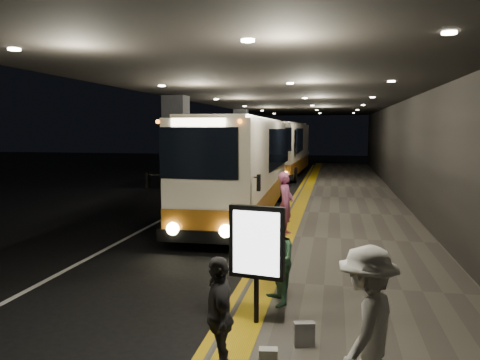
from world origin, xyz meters
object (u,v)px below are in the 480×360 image
(passenger_waiting_grey, at_px, (219,316))
(bag_polka, at_px, (304,334))
(passenger_waiting_white, at_px, (367,326))
(bag_plain, at_px, (268,360))
(info_sign, at_px, (256,245))
(passenger_boarding, at_px, (286,203))
(coach_main, at_px, (242,171))
(stanchion_post, at_px, (274,234))
(coach_second, at_px, (284,152))
(passenger_waiting_green, at_px, (276,261))

(passenger_waiting_grey, xyz_separation_m, bag_polka, (0.99, 0.98, -0.58))
(passenger_waiting_white, bearing_deg, passenger_waiting_grey, -78.71)
(bag_plain, height_order, info_sign, info_sign)
(passenger_boarding, xyz_separation_m, passenger_waiting_white, (1.75, -8.23, -0.01))
(coach_main, relative_size, bag_polka, 32.20)
(passenger_boarding, relative_size, info_sign, 0.97)
(passenger_waiting_white, relative_size, bag_polka, 5.16)
(coach_main, xyz_separation_m, bag_plain, (2.53, -11.01, -1.37))
(stanchion_post, bearing_deg, passenger_boarding, 88.71)
(info_sign, relative_size, stanchion_post, 1.81)
(bag_plain, relative_size, info_sign, 0.16)
(passenger_waiting_grey, height_order, info_sign, info_sign)
(coach_second, xyz_separation_m, bag_plain, (2.58, -25.78, -1.39))
(coach_second, relative_size, passenger_waiting_grey, 7.40)
(passenger_waiting_white, height_order, bag_plain, passenger_waiting_white)
(coach_second, xyz_separation_m, passenger_waiting_green, (2.39, -23.50, -0.75))
(passenger_waiting_white, bearing_deg, bag_polka, -128.56)
(coach_main, relative_size, passenger_waiting_grey, 7.41)
(passenger_waiting_white, xyz_separation_m, stanchion_post, (-1.80, 6.01, -0.38))
(bag_polka, relative_size, stanchion_post, 0.34)
(passenger_boarding, bearing_deg, coach_second, 19.40)
(coach_main, bearing_deg, info_sign, -79.02)
(passenger_waiting_green, distance_m, passenger_waiting_white, 3.08)
(info_sign, xyz_separation_m, stanchion_post, (-0.25, 4.10, -0.75))
(passenger_waiting_white, relative_size, bag_plain, 6.07)
(passenger_waiting_green, relative_size, passenger_waiting_grey, 1.03)
(coach_main, xyz_separation_m, passenger_boarding, (1.94, -3.26, -0.61))
(coach_main, relative_size, passenger_waiting_white, 6.24)
(bag_polka, distance_m, stanchion_post, 4.87)
(passenger_waiting_green, relative_size, bag_plain, 5.26)
(coach_second, distance_m, bag_plain, 25.95)
(passenger_waiting_green, height_order, info_sign, info_sign)
(passenger_waiting_white, distance_m, passenger_waiting_grey, 1.78)
(passenger_waiting_grey, distance_m, info_sign, 1.71)
(stanchion_post, bearing_deg, coach_main, 109.01)
(passenger_waiting_green, distance_m, stanchion_post, 3.28)
(info_sign, bearing_deg, passenger_waiting_grey, -87.26)
(passenger_boarding, bearing_deg, bag_polka, -158.80)
(coach_second, xyz_separation_m, passenger_waiting_white, (3.74, -26.26, -0.63))
(passenger_boarding, xyz_separation_m, bag_polka, (0.99, -6.97, -0.74))
(passenger_waiting_grey, distance_m, bag_polka, 1.51)
(passenger_waiting_white, distance_m, bag_plain, 1.46)
(passenger_waiting_green, distance_m, bag_plain, 2.38)
(coach_main, distance_m, info_sign, 9.83)
(passenger_waiting_grey, distance_m, bag_plain, 0.87)
(coach_main, distance_m, bag_plain, 11.38)
(passenger_waiting_green, relative_size, info_sign, 0.83)
(coach_second, distance_m, passenger_waiting_white, 26.54)
(passenger_boarding, bearing_deg, passenger_waiting_white, -154.89)
(info_sign, bearing_deg, bag_polka, -29.00)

